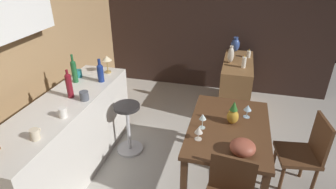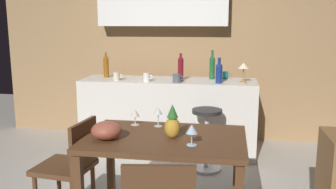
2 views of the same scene
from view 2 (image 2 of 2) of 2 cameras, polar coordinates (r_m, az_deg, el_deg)
wall_kitchen_back at (r=5.08m, az=2.17°, el=9.11°), size 5.20×0.33×2.60m
dining_table at (r=2.83m, az=-0.48°, el=-8.31°), size 1.20×0.80×0.74m
kitchen_counter at (r=4.58m, az=0.06°, el=-3.29°), size 2.10×0.60×0.90m
chair_near_window at (r=3.04m, az=-14.65°, el=-10.44°), size 0.44×0.44×0.85m
bar_stool at (r=4.05m, az=5.92°, el=-6.61°), size 0.34×0.34×0.67m
wine_glass_left at (r=2.58m, az=3.66°, el=-5.41°), size 0.08×0.08×0.15m
wine_glass_right at (r=3.09m, az=-5.09°, el=-2.86°), size 0.08×0.08×0.14m
wine_glass_center at (r=3.04m, az=-1.52°, el=-2.66°), size 0.07×0.07×0.16m
pineapple_centerpiece at (r=2.74m, az=0.68°, el=-4.48°), size 0.12×0.12×0.26m
fruit_bowl at (r=2.76m, az=-9.38°, el=-5.44°), size 0.23×0.23×0.13m
wine_bottle_green at (r=4.54m, az=6.77°, el=4.28°), size 0.07×0.07×0.35m
wine_bottle_amber at (r=4.72m, az=-9.46°, el=4.36°), size 0.07×0.07×0.31m
wine_bottle_cobalt at (r=4.25m, az=7.81°, el=3.44°), size 0.08×0.08×0.29m
wine_bottle_ruby at (r=4.41m, az=1.95°, el=4.14°), size 0.07×0.07×0.32m
cup_slate at (r=4.26m, az=1.37°, el=2.49°), size 0.13×0.09×0.10m
cup_cream at (r=4.46m, az=-7.87°, el=2.77°), size 0.11×0.08×0.10m
cup_teal at (r=4.60m, az=8.59°, el=2.96°), size 0.13×0.09×0.09m
cup_white at (r=4.35m, az=-3.28°, el=2.65°), size 0.11×0.08×0.10m
counter_lamp at (r=4.28m, az=11.49°, el=4.05°), size 0.13×0.13×0.23m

